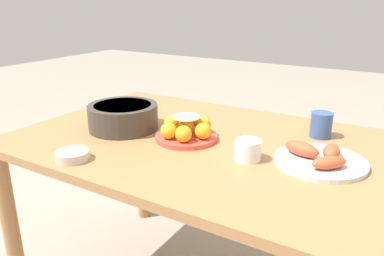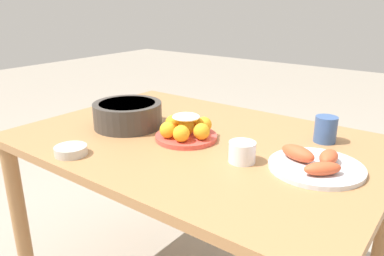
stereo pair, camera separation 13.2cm
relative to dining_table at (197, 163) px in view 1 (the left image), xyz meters
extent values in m
cylinder|color=#A87547|center=(-0.59, -0.40, -0.28)|extent=(0.06, 0.06, 0.69)
cylinder|color=#A87547|center=(0.59, -0.40, -0.28)|extent=(0.06, 0.06, 0.69)
cylinder|color=#A87547|center=(0.59, 0.40, -0.28)|extent=(0.06, 0.06, 0.69)
cube|color=#A87547|center=(0.00, 0.00, 0.08)|extent=(1.27, 0.89, 0.03)
cylinder|color=#E04C42|center=(0.03, 0.03, 0.11)|extent=(0.22, 0.22, 0.02)
sphere|color=#F4A823|center=(0.10, 0.02, 0.14)|extent=(0.06, 0.06, 0.06)
sphere|color=#F4A823|center=(0.06, 0.09, 0.14)|extent=(0.06, 0.06, 0.06)
sphere|color=#F4A823|center=(0.00, 0.09, 0.14)|extent=(0.06, 0.06, 0.06)
sphere|color=#F4A823|center=(-0.04, 0.04, 0.14)|extent=(0.06, 0.06, 0.06)
sphere|color=#F4A823|center=(-0.01, -0.03, 0.14)|extent=(0.06, 0.06, 0.06)
sphere|color=#F4A823|center=(0.05, -0.03, 0.14)|extent=(0.06, 0.06, 0.06)
ellipsoid|color=white|center=(0.03, 0.03, 0.18)|extent=(0.10, 0.10, 0.02)
sphere|color=#F4A823|center=(0.03, 0.03, 0.14)|extent=(0.06, 0.06, 0.06)
cylinder|color=#3D3833|center=(0.29, 0.06, 0.14)|extent=(0.26, 0.26, 0.10)
cylinder|color=brown|center=(0.29, 0.06, 0.19)|extent=(0.22, 0.22, 0.01)
cylinder|color=beige|center=(0.23, 0.36, 0.11)|extent=(0.10, 0.10, 0.03)
cylinder|color=#9E4C1E|center=(0.23, 0.36, 0.12)|extent=(0.08, 0.08, 0.01)
cylinder|color=silver|center=(-0.43, 0.00, 0.10)|extent=(0.27, 0.27, 0.01)
ellipsoid|color=#D1512D|center=(-0.37, 0.00, 0.13)|extent=(0.12, 0.08, 0.04)
ellipsoid|color=#D1512D|center=(-0.46, 0.05, 0.13)|extent=(0.11, 0.11, 0.04)
ellipsoid|color=#D1512D|center=(-0.45, -0.03, 0.13)|extent=(0.06, 0.10, 0.04)
cylinder|color=#38568E|center=(-0.37, -0.24, 0.14)|extent=(0.08, 0.08, 0.09)
cylinder|color=white|center=(-0.23, 0.08, 0.13)|extent=(0.08, 0.08, 0.06)
camera|label=1|loc=(-0.63, 1.09, 0.57)|focal=35.00mm
camera|label=2|loc=(-0.74, 1.01, 0.57)|focal=35.00mm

